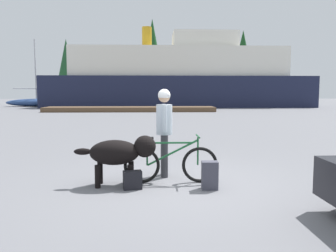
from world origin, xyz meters
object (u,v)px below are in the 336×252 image
(person_cyclist, at_px, (164,124))
(sailboat_moored, at_px, (37,102))
(ferry_boat, at_px, (179,79))
(backpack, at_px, (210,175))
(bicycle, at_px, (170,163))
(dog, at_px, (120,152))
(handbag_pannier, at_px, (133,180))

(person_cyclist, xyz_separation_m, sailboat_moored, (-13.84, 34.11, -0.57))
(person_cyclist, relative_size, ferry_boat, 0.06)
(backpack, height_order, ferry_boat, ferry_boat)
(ferry_boat, bearing_deg, bicycle, -94.74)
(dog, bearing_deg, bicycle, 8.47)
(handbag_pannier, distance_m, sailboat_moored, 37.45)
(bicycle, distance_m, sailboat_moored, 37.33)
(person_cyclist, bearing_deg, bicycle, -80.47)
(dog, xyz_separation_m, ferry_boat, (3.67, 33.45, 2.58))
(person_cyclist, height_order, handbag_pannier, person_cyclist)
(handbag_pannier, bearing_deg, ferry_boat, 84.17)
(person_cyclist, relative_size, handbag_pannier, 5.47)
(sailboat_moored, bearing_deg, person_cyclist, -67.92)
(bicycle, bearing_deg, handbag_pannier, -150.61)
(handbag_pannier, bearing_deg, sailboat_moored, 110.72)
(dog, height_order, handbag_pannier, dog)
(bicycle, height_order, person_cyclist, person_cyclist)
(backpack, height_order, handbag_pannier, backpack)
(sailboat_moored, bearing_deg, handbag_pannier, -69.28)
(backpack, relative_size, handbag_pannier, 1.53)
(person_cyclist, bearing_deg, ferry_boat, 85.02)
(ferry_boat, bearing_deg, sailboat_moored, 175.48)
(bicycle, xyz_separation_m, handbag_pannier, (-0.68, -0.38, -0.21))
(handbag_pannier, bearing_deg, person_cyclist, 57.16)
(dog, distance_m, ferry_boat, 33.75)
(bicycle, relative_size, handbag_pannier, 5.47)
(handbag_pannier, height_order, sailboat_moored, sailboat_moored)
(handbag_pannier, bearing_deg, dog, 132.49)
(sailboat_moored, bearing_deg, backpack, -67.41)
(dog, relative_size, backpack, 3.00)
(handbag_pannier, xyz_separation_m, ferry_boat, (3.44, 33.70, 3.03))
(dog, distance_m, backpack, 1.65)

